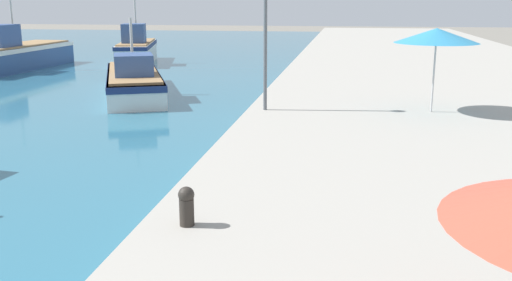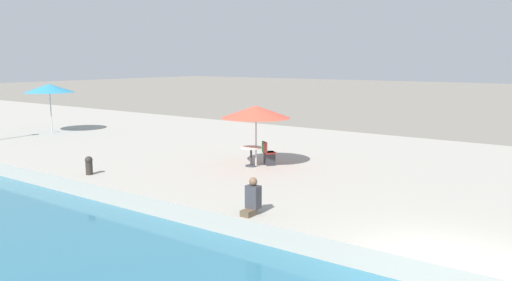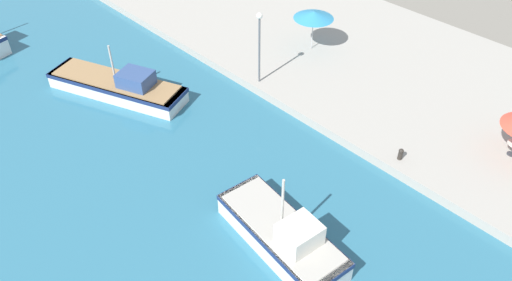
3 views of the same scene
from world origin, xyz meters
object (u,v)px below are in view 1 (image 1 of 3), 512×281
at_px(fishing_boat_far, 14,54).
at_px(mooring_bollard, 187,205).
at_px(cafe_umbrella_white, 437,36).
at_px(fishing_boat_mid, 134,80).
at_px(fishing_boat_distant, 137,49).
at_px(lamppost, 265,15).

relative_size(fishing_boat_far, mooring_bollard, 14.66).
height_order(cafe_umbrella_white, mooring_bollard, cafe_umbrella_white).
bearing_deg(fishing_boat_mid, mooring_bollard, -88.94).
distance_m(fishing_boat_far, mooring_bollard, 29.11).
distance_m(fishing_boat_distant, lamppost, 21.40).
bearing_deg(fishing_boat_mid, cafe_umbrella_white, -44.96).
distance_m(fishing_boat_far, cafe_umbrella_white, 26.01).
distance_m(fishing_boat_distant, mooring_bollard, 30.37).
bearing_deg(mooring_bollard, fishing_boat_far, 126.65).
relative_size(mooring_bollard, lamppost, 0.14).
relative_size(fishing_boat_mid, mooring_bollard, 13.80).
height_order(mooring_bollard, lamppost, lamppost).
bearing_deg(mooring_bollard, cafe_umbrella_white, 63.85).
xyz_separation_m(cafe_umbrella_white, lamppost, (-5.41, -0.50, 0.64)).
bearing_deg(lamppost, fishing_boat_far, 142.41).
distance_m(fishing_boat_mid, lamppost, 9.10).
height_order(fishing_boat_far, cafe_umbrella_white, fishing_boat_far).
xyz_separation_m(fishing_boat_far, mooring_bollard, (17.38, -23.36, -0.07)).
bearing_deg(fishing_boat_mid, fishing_boat_distant, 87.28).
height_order(fishing_boat_far, mooring_bollard, fishing_boat_far).
bearing_deg(lamppost, fishing_boat_distant, 122.00).
xyz_separation_m(fishing_boat_mid, lamppost, (6.67, -5.43, 2.96)).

